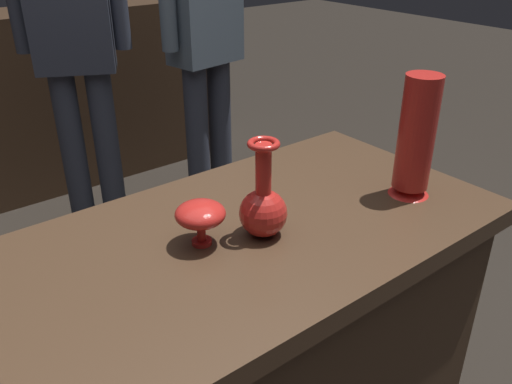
{
  "coord_description": "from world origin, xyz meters",
  "views": [
    {
      "loc": [
        -0.62,
        -0.82,
        1.43
      ],
      "look_at": [
        0.01,
        -0.02,
        0.9
      ],
      "focal_mm": 37.48,
      "sensor_mm": 36.0,
      "label": 1
    }
  ],
  "objects_px": {
    "vase_left_accent": "(416,139)",
    "vase_centerpiece": "(263,206)",
    "vase_tall_behind": "(200,215)",
    "visitor_near_right": "(204,25)",
    "visitor_center_back": "(72,30)"
  },
  "relations": [
    {
      "from": "vase_left_accent",
      "to": "vase_centerpiece",
      "type": "bearing_deg",
      "value": 169.32
    },
    {
      "from": "vase_centerpiece",
      "to": "vase_tall_behind",
      "type": "height_order",
      "value": "vase_centerpiece"
    },
    {
      "from": "vase_left_accent",
      "to": "visitor_near_right",
      "type": "distance_m",
      "value": 1.38
    },
    {
      "from": "vase_centerpiece",
      "to": "visitor_near_right",
      "type": "distance_m",
      "value": 1.46
    },
    {
      "from": "vase_left_accent",
      "to": "visitor_center_back",
      "type": "relative_size",
      "value": 0.18
    },
    {
      "from": "vase_centerpiece",
      "to": "visitor_center_back",
      "type": "height_order",
      "value": "visitor_center_back"
    },
    {
      "from": "vase_tall_behind",
      "to": "visitor_near_right",
      "type": "xyz_separation_m",
      "value": [
        0.82,
        1.22,
        0.13
      ]
    },
    {
      "from": "visitor_near_right",
      "to": "visitor_center_back",
      "type": "relative_size",
      "value": 0.99
    },
    {
      "from": "vase_centerpiece",
      "to": "vase_left_accent",
      "type": "xyz_separation_m",
      "value": [
        0.41,
        -0.08,
        0.08
      ]
    },
    {
      "from": "vase_tall_behind",
      "to": "visitor_near_right",
      "type": "bearing_deg",
      "value": 56.16
    },
    {
      "from": "visitor_center_back",
      "to": "vase_tall_behind",
      "type": "bearing_deg",
      "value": 105.37
    },
    {
      "from": "visitor_near_right",
      "to": "visitor_center_back",
      "type": "distance_m",
      "value": 0.56
    },
    {
      "from": "vase_centerpiece",
      "to": "visitor_near_right",
      "type": "height_order",
      "value": "visitor_near_right"
    },
    {
      "from": "vase_centerpiece",
      "to": "vase_tall_behind",
      "type": "distance_m",
      "value": 0.14
    },
    {
      "from": "vase_centerpiece",
      "to": "visitor_center_back",
      "type": "xyz_separation_m",
      "value": [
        0.16,
        1.45,
        0.14
      ]
    }
  ]
}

